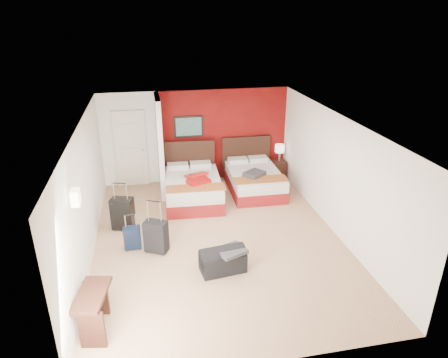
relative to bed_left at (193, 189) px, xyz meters
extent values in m
plane|color=tan|center=(0.27, -1.93, -0.29)|extent=(6.50, 6.50, 0.00)
cube|color=white|center=(0.27, 1.32, 0.96)|extent=(5.00, 0.04, 2.50)
cube|color=white|center=(-2.23, -1.93, 0.96)|extent=(0.04, 6.50, 2.50)
cube|color=black|center=(0.07, 1.26, 1.26)|extent=(0.78, 0.03, 0.58)
cube|color=white|center=(-2.11, -3.43, 1.61)|extent=(0.12, 0.20, 0.24)
cube|color=maroon|center=(1.02, 1.30, 0.96)|extent=(3.50, 0.04, 2.50)
cube|color=silver|center=(-0.73, 0.68, 0.96)|extent=(0.12, 1.20, 2.50)
cube|color=silver|center=(-1.48, 1.27, 0.73)|extent=(0.82, 0.06, 2.05)
cube|color=white|center=(0.00, 0.00, 0.00)|extent=(1.46, 2.01, 0.58)
cube|color=silver|center=(1.64, 0.22, -0.01)|extent=(1.33, 1.87, 0.55)
cube|color=#A90F0E|center=(0.10, -0.10, 0.34)|extent=(0.76, 0.86, 0.09)
cube|color=#38383D|center=(1.54, -0.08, 0.32)|extent=(0.62, 0.60, 0.12)
cube|color=#331611|center=(2.54, 0.95, -0.03)|extent=(0.37, 0.37, 0.52)
cylinder|color=white|center=(2.54, 0.95, 0.46)|extent=(0.29, 0.29, 0.47)
cube|color=black|center=(-1.67, -1.12, 0.06)|extent=(0.53, 0.41, 0.69)
cube|color=black|center=(-1.00, -2.16, 0.03)|extent=(0.50, 0.43, 0.64)
cube|color=black|center=(-1.46, -1.96, -0.06)|extent=(0.33, 0.21, 0.46)
cube|color=black|center=(0.16, -3.02, -0.09)|extent=(0.86, 0.53, 0.41)
cube|color=#39383E|center=(0.31, -3.07, 0.15)|extent=(0.60, 0.56, 0.06)
cube|color=black|center=(-1.97, -4.08, 0.05)|extent=(0.55, 0.87, 0.67)
camera|label=1|loc=(-0.99, -8.95, 4.14)|focal=31.87mm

